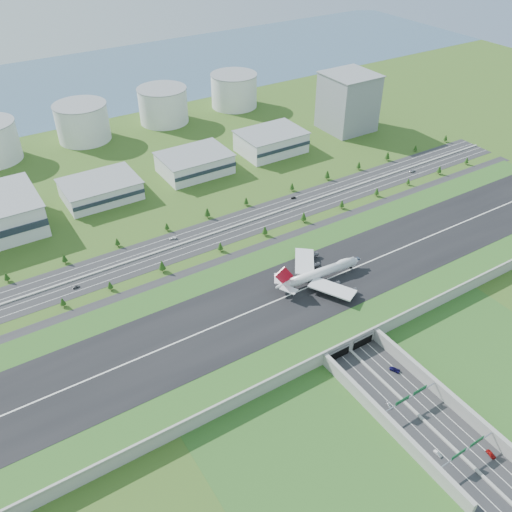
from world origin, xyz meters
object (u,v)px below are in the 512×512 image
car_4 (76,287)px  car_7 (173,238)px  office_tower (348,102)px  car_1 (438,453)px  car_6 (412,171)px  car_0 (389,405)px  car_3 (491,454)px  boeing_747 (320,273)px  car_5 (293,198)px  car_2 (395,369)px

car_4 → car_7: 78.26m
office_tower → car_1: bearing=-123.3°
car_4 → car_6: (301.00, 1.65, 0.02)m
car_0 → car_7: (-28.66, 193.86, 0.07)m
car_1 → car_3: car_3 is taller
office_tower → car_0: (-208.21, -284.45, -26.67)m
boeing_747 → car_1: boeing_747 is taller
office_tower → car_5: (-128.74, -89.26, -26.71)m
car_1 → car_6: 287.84m
office_tower → car_7: office_tower is taller
car_1 → car_4: 233.55m
office_tower → car_4: office_tower is taller
car_0 → car_3: 50.06m
car_5 → car_6: (116.63, -17.32, 0.13)m
car_7 → car_5: bearing=112.4°
office_tower → car_6: (-12.11, -106.58, -26.58)m
car_3 → car_7: bearing=-65.8°
car_3 → car_4: size_ratio=1.17×
car_0 → car_5: bearing=83.6°
car_1 → car_5: (79.73, 227.77, -0.02)m
car_0 → car_5: size_ratio=1.02×
car_3 → office_tower: bearing=-107.0°
car_0 → car_2: bearing=55.1°
car_3 → car_6: (175.81, 223.63, 0.03)m
car_2 → car_0: bearing=15.2°
car_1 → car_7: size_ratio=0.78×
office_tower → car_5: office_tower is taller
car_0 → car_5: 210.74m
car_5 → car_1: bearing=-9.5°
boeing_747 → car_5: boeing_747 is taller
car_1 → car_3: bearing=-36.9°
boeing_747 → car_0: boeing_747 is taller
car_2 → car_3: 61.35m
car_2 → car_4: size_ratio=1.28×
car_0 → car_4: size_ratio=0.91×
office_tower → car_0: bearing=-126.2°
car_1 → office_tower: bearing=52.4°
car_3 → car_7: (-48.95, 239.62, 0.01)m
car_2 → car_4: (-123.87, 160.64, -0.03)m
car_1 → car_2: 51.86m
car_2 → car_6: (177.14, 162.29, -0.01)m
car_6 → office_tower: bearing=-14.5°
car_0 → car_4: (-104.91, 176.21, 0.07)m
car_4 → car_7: car_7 is taller
car_4 → car_1: bearing=-158.7°
car_0 → car_1: car_0 is taller
office_tower → car_2: office_tower is taller
car_0 → car_4: bearing=136.5°
car_7 → car_6: bearing=107.7°
car_4 → car_5: bearing=-89.5°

